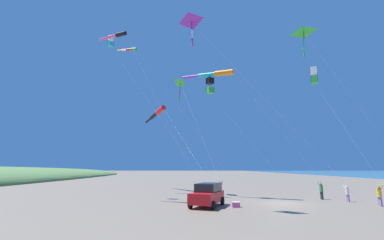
{
  "coord_description": "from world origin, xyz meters",
  "views": [
    {
      "loc": [
        -7.31,
        -24.49,
        3.1
      ],
      "look_at": [
        -8.16,
        4.74,
        8.52
      ],
      "focal_mm": 24.35,
      "sensor_mm": 36.0,
      "label": 1
    }
  ],
  "objects_px": {
    "person_adult_flyer": "(379,194)",
    "kite_box_magenta_far_left": "(210,86)",
    "person_bystander_far": "(220,188)",
    "kite_box_rainbow_low_near": "(314,75)",
    "kite_windsock_striped_overhead": "(130,50)",
    "kite_delta_small_distant": "(304,33)",
    "person_child_green_jacket": "(347,193)",
    "person_child_grey_jacket": "(321,190)",
    "kite_delta_purple_drifting": "(192,22)",
    "kite_windsock_black_fish_shape": "(157,113)",
    "parked_car": "(207,194)",
    "kite_box_checkered_midright": "(111,41)",
    "cooler_box": "(236,205)",
    "kite_windsock_red_high_left": "(215,74)",
    "kite_windsock_yellow_midlevel": "(116,36)",
    "kite_delta_green_low_center": "(181,83)"
  },
  "relations": [
    {
      "from": "person_adult_flyer",
      "to": "kite_box_magenta_far_left",
      "type": "height_order",
      "value": "kite_box_magenta_far_left"
    },
    {
      "from": "person_bystander_far",
      "to": "kite_box_rainbow_low_near",
      "type": "distance_m",
      "value": 16.26
    },
    {
      "from": "kite_windsock_striped_overhead",
      "to": "kite_delta_small_distant",
      "type": "bearing_deg",
      "value": -30.28
    },
    {
      "from": "person_child_green_jacket",
      "to": "kite_delta_small_distant",
      "type": "height_order",
      "value": "kite_delta_small_distant"
    },
    {
      "from": "person_child_grey_jacket",
      "to": "kite_delta_purple_drifting",
      "type": "height_order",
      "value": "kite_delta_purple_drifting"
    },
    {
      "from": "person_child_green_jacket",
      "to": "person_adult_flyer",
      "type": "bearing_deg",
      "value": -69.46
    },
    {
      "from": "person_adult_flyer",
      "to": "person_bystander_far",
      "type": "xyz_separation_m",
      "value": [
        -12.65,
        6.51,
        0.01
      ]
    },
    {
      "from": "person_child_grey_jacket",
      "to": "kite_windsock_black_fish_shape",
      "type": "xyz_separation_m",
      "value": [
        -18.77,
        11.35,
        10.44
      ]
    },
    {
      "from": "parked_car",
      "to": "kite_delta_purple_drifting",
      "type": "height_order",
      "value": "kite_delta_purple_drifting"
    },
    {
      "from": "person_adult_flyer",
      "to": "kite_windsock_striped_overhead",
      "type": "distance_m",
      "value": 33.95
    },
    {
      "from": "person_adult_flyer",
      "to": "person_bystander_far",
      "type": "height_order",
      "value": "person_bystander_far"
    },
    {
      "from": "parked_car",
      "to": "kite_box_checkered_midright",
      "type": "bearing_deg",
      "value": 147.96
    },
    {
      "from": "person_child_grey_jacket",
      "to": "kite_windsock_striped_overhead",
      "type": "height_order",
      "value": "kite_windsock_striped_overhead"
    },
    {
      "from": "person_adult_flyer",
      "to": "person_child_green_jacket",
      "type": "relative_size",
      "value": 1.14
    },
    {
      "from": "person_adult_flyer",
      "to": "person_child_grey_jacket",
      "type": "xyz_separation_m",
      "value": [
        -2.63,
        4.7,
        -0.01
      ]
    },
    {
      "from": "cooler_box",
      "to": "kite_delta_small_distant",
      "type": "xyz_separation_m",
      "value": [
        7.2,
        1.5,
        15.75
      ]
    },
    {
      "from": "person_bystander_far",
      "to": "kite_delta_purple_drifting",
      "type": "bearing_deg",
      "value": -110.48
    },
    {
      "from": "person_bystander_far",
      "to": "kite_box_rainbow_low_near",
      "type": "height_order",
      "value": "kite_box_rainbow_low_near"
    },
    {
      "from": "cooler_box",
      "to": "person_child_grey_jacket",
      "type": "distance_m",
      "value": 10.92
    },
    {
      "from": "parked_car",
      "to": "person_child_green_jacket",
      "type": "xyz_separation_m",
      "value": [
        13.22,
        3.3,
        -0.11
      ]
    },
    {
      "from": "kite_windsock_red_high_left",
      "to": "kite_delta_purple_drifting",
      "type": "xyz_separation_m",
      "value": [
        -2.49,
        -7.98,
        1.96
      ]
    },
    {
      "from": "kite_box_rainbow_low_near",
      "to": "kite_windsock_yellow_midlevel",
      "type": "bearing_deg",
      "value": -176.78
    },
    {
      "from": "parked_car",
      "to": "kite_windsock_black_fish_shape",
      "type": "xyz_separation_m",
      "value": [
        -7.12,
        16.5,
        10.44
      ]
    },
    {
      "from": "cooler_box",
      "to": "kite_delta_small_distant",
      "type": "relative_size",
      "value": 0.04
    },
    {
      "from": "parked_car",
      "to": "person_child_green_jacket",
      "type": "height_order",
      "value": "parked_car"
    },
    {
      "from": "kite_delta_small_distant",
      "to": "kite_delta_purple_drifting",
      "type": "distance_m",
      "value": 10.92
    },
    {
      "from": "kite_box_magenta_far_left",
      "to": "cooler_box",
      "type": "bearing_deg",
      "value": -78.61
    },
    {
      "from": "kite_box_checkered_midright",
      "to": "kite_delta_small_distant",
      "type": "distance_m",
      "value": 22.04
    },
    {
      "from": "person_child_green_jacket",
      "to": "person_bystander_far",
      "type": "distance_m",
      "value": 12.15
    },
    {
      "from": "kite_box_checkered_midright",
      "to": "kite_windsock_yellow_midlevel",
      "type": "distance_m",
      "value": 3.34
    },
    {
      "from": "kite_box_checkered_midright",
      "to": "kite_windsock_striped_overhead",
      "type": "xyz_separation_m",
      "value": [
        0.75,
        5.73,
        1.61
      ]
    },
    {
      "from": "kite_windsock_yellow_midlevel",
      "to": "kite_windsock_red_high_left",
      "type": "distance_m",
      "value": 12.04
    },
    {
      "from": "parked_car",
      "to": "kite_delta_purple_drifting",
      "type": "xyz_separation_m",
      "value": [
        -1.27,
        -0.8,
        15.16
      ]
    },
    {
      "from": "parked_car",
      "to": "kite_windsock_yellow_midlevel",
      "type": "height_order",
      "value": "kite_windsock_yellow_midlevel"
    },
    {
      "from": "kite_windsock_striped_overhead",
      "to": "kite_windsock_red_high_left",
      "type": "height_order",
      "value": "kite_windsock_striped_overhead"
    },
    {
      "from": "kite_delta_green_low_center",
      "to": "kite_windsock_black_fish_shape",
      "type": "relative_size",
      "value": 0.78
    },
    {
      "from": "person_bystander_far",
      "to": "kite_windsock_striped_overhead",
      "type": "bearing_deg",
      "value": 154.26
    },
    {
      "from": "person_child_grey_jacket",
      "to": "kite_box_rainbow_low_near",
      "type": "xyz_separation_m",
      "value": [
        0.53,
        0.49,
        12.31
      ]
    },
    {
      "from": "kite_box_magenta_far_left",
      "to": "kite_delta_small_distant",
      "type": "xyz_separation_m",
      "value": [
        8.82,
        -6.5,
        3.14
      ]
    },
    {
      "from": "kite_delta_green_low_center",
      "to": "person_bystander_far",
      "type": "bearing_deg",
      "value": -40.76
    },
    {
      "from": "kite_box_checkered_midright",
      "to": "kite_box_rainbow_low_near",
      "type": "bearing_deg",
      "value": -3.79
    },
    {
      "from": "kite_box_magenta_far_left",
      "to": "kite_windsock_yellow_midlevel",
      "type": "xyz_separation_m",
      "value": [
        -10.58,
        -3.21,
        4.93
      ]
    },
    {
      "from": "cooler_box",
      "to": "kite_windsock_red_high_left",
      "type": "height_order",
      "value": "kite_windsock_red_high_left"
    },
    {
      "from": "kite_delta_small_distant",
      "to": "kite_delta_green_low_center",
      "type": "bearing_deg",
      "value": 141.72
    },
    {
      "from": "kite_windsock_yellow_midlevel",
      "to": "kite_box_rainbow_low_near",
      "type": "bearing_deg",
      "value": 3.22
    },
    {
      "from": "kite_delta_green_low_center",
      "to": "kite_box_rainbow_low_near",
      "type": "xyz_separation_m",
      "value": [
        15.33,
        -5.43,
        -1.09
      ]
    },
    {
      "from": "cooler_box",
      "to": "kite_delta_green_low_center",
      "type": "distance_m",
      "value": 19.0
    },
    {
      "from": "person_adult_flyer",
      "to": "kite_windsock_black_fish_shape",
      "type": "distance_m",
      "value": 28.72
    },
    {
      "from": "kite_windsock_yellow_midlevel",
      "to": "kite_delta_green_low_center",
      "type": "bearing_deg",
      "value": 44.62
    },
    {
      "from": "cooler_box",
      "to": "person_child_green_jacket",
      "type": "relative_size",
      "value": 0.4
    }
  ]
}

